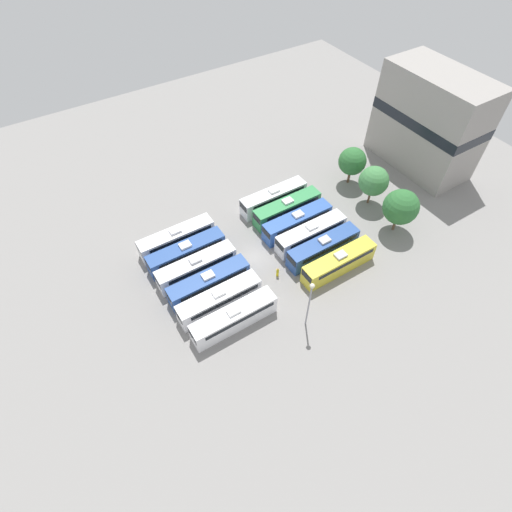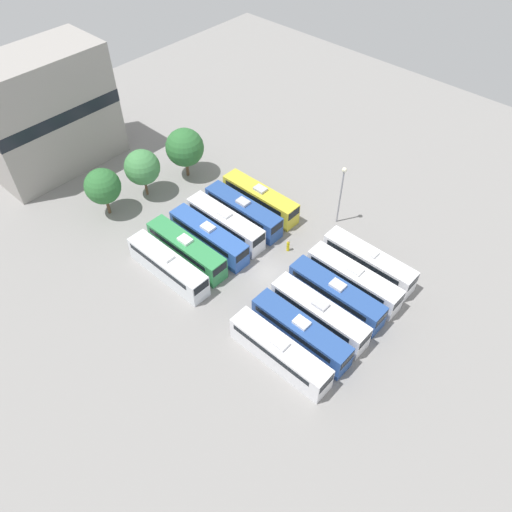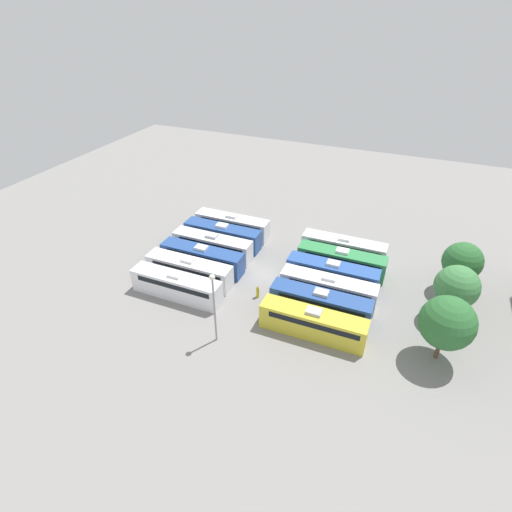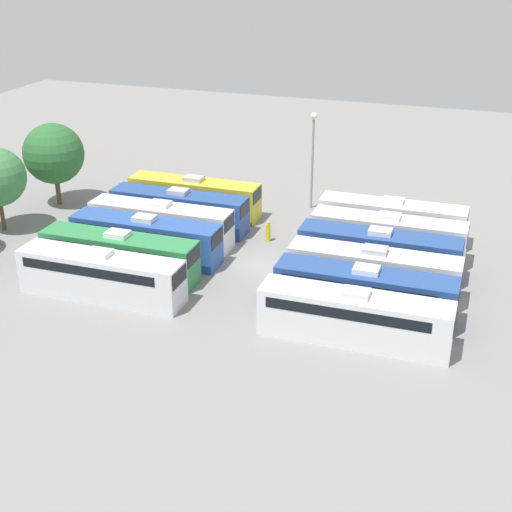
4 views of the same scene
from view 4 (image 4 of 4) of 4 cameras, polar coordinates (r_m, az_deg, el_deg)
ground_plane at (r=52.22m, az=0.32°, el=-0.75°), size 112.76×112.76×0.00m
bus_0 at (r=42.54m, az=7.84°, el=-4.77°), size 2.47×11.42×3.37m
bus_1 at (r=45.42m, az=8.66°, el=-2.83°), size 2.47×11.42×3.37m
bus_2 at (r=48.19m, az=9.34°, el=-1.19°), size 2.47×11.42×3.37m
bus_3 at (r=51.19m, az=9.76°, el=0.36°), size 2.47×11.42×3.37m
bus_4 at (r=54.03m, az=10.47°, el=1.64°), size 2.47×11.42×3.37m
bus_5 at (r=57.15m, az=10.78°, el=2.91°), size 2.47×11.42×3.37m
bus_6 at (r=48.24m, az=-12.32°, el=-1.43°), size 2.47×11.42×3.37m
bus_7 at (r=50.94m, az=-10.91°, el=0.15°), size 2.47×11.42×3.37m
bus_8 at (r=53.37m, az=-8.84°, el=1.47°), size 2.47×11.42×3.37m
bus_9 at (r=56.02m, az=-7.64°, el=2.68°), size 2.47×11.42×3.37m
bus_10 at (r=58.57m, az=-6.20°, el=3.75°), size 2.47×11.42×3.37m
bus_11 at (r=61.49m, az=-4.99°, el=4.82°), size 2.47×11.42×3.37m
worker_person at (r=56.03m, az=0.98°, el=1.93°), size 0.36×0.36×1.67m
light_pole at (r=61.66m, az=4.58°, el=8.85°), size 0.60×0.60×8.51m
tree_2 at (r=65.11m, az=-15.89°, el=7.88°), size 5.29×5.29×7.31m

